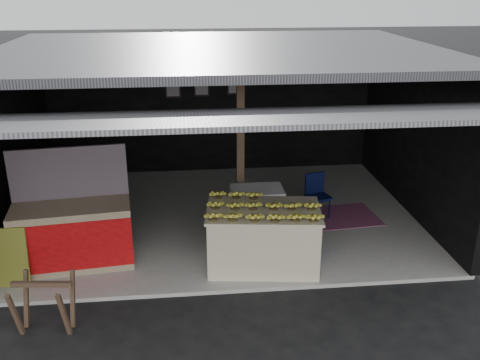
{
  "coord_description": "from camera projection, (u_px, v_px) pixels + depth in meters",
  "views": [
    {
      "loc": [
        -0.57,
        -6.29,
        4.09
      ],
      "look_at": [
        0.25,
        1.5,
        1.1
      ],
      "focal_mm": 40.0,
      "sensor_mm": 36.0,
      "label": 1
    }
  ],
  "objects": [
    {
      "name": "magenta_rug",
      "position": [
        335.0,
        217.0,
        9.56
      ],
      "size": [
        1.58,
        1.13,
        0.01
      ],
      "primitive_type": "cube",
      "rotation": [
        0.0,
        0.0,
        0.09
      ],
      "color": "#6F1847",
      "rests_on": "concrete_slab"
    },
    {
      "name": "white_crate",
      "position": [
        257.0,
        215.0,
        8.56
      ],
      "size": [
        0.82,
        0.56,
        0.91
      ],
      "rotation": [
        0.0,
        0.0,
        0.0
      ],
      "color": "white",
      "rests_on": "concrete_slab"
    },
    {
      "name": "shophouse",
      "position": [
        218.0,
        99.0,
        9.23
      ],
      "size": [
        7.4,
        7.29,
        3.02
      ],
      "color": "black",
      "rests_on": "ground"
    },
    {
      "name": "concrete_slab",
      "position": [
        220.0,
        216.0,
        9.68
      ],
      "size": [
        7.0,
        5.0,
        0.06
      ],
      "primitive_type": "cube",
      "color": "gray",
      "rests_on": "ground"
    },
    {
      "name": "neighbor_stall",
      "position": [
        73.0,
        232.0,
        7.84
      ],
      "size": [
        1.75,
        0.94,
        1.73
      ],
      "rotation": [
        0.0,
        0.0,
        0.11
      ],
      "color": "#998466",
      "rests_on": "concrete_slab"
    },
    {
      "name": "picture_frames",
      "position": [
        203.0,
        86.0,
        11.21
      ],
      "size": [
        1.62,
        0.04,
        0.46
      ],
      "color": "black",
      "rests_on": "shophouse"
    },
    {
      "name": "sawhorse",
      "position": [
        44.0,
        301.0,
        6.43
      ],
      "size": [
        0.73,
        0.68,
        0.7
      ],
      "rotation": [
        0.0,
        0.0,
        -0.1
      ],
      "color": "brown",
      "rests_on": "ground"
    },
    {
      "name": "banana_pile",
      "position": [
        264.0,
        204.0,
        7.63
      ],
      "size": [
        1.61,
        1.09,
        0.18
      ],
      "primitive_type": null,
      "rotation": [
        0.0,
        0.0,
        -0.12
      ],
      "color": "gold",
      "rests_on": "banana_table"
    },
    {
      "name": "plastic_chair",
      "position": [
        317.0,
        192.0,
        9.47
      ],
      "size": [
        0.46,
        0.46,
        0.79
      ],
      "rotation": [
        0.0,
        0.0,
        0.27
      ],
      "color": "#090F33",
      "rests_on": "concrete_slab"
    },
    {
      "name": "banana_table",
      "position": [
        263.0,
        237.0,
        7.82
      ],
      "size": [
        1.75,
        1.2,
        0.9
      ],
      "rotation": [
        0.0,
        0.0,
        -0.12
      ],
      "color": "beige",
      "rests_on": "concrete_slab"
    },
    {
      "name": "green_signboard",
      "position": [
        7.0,
        258.0,
        7.31
      ],
      "size": [
        0.57,
        0.14,
        0.85
      ],
      "primitive_type": "cube",
      "rotation": [
        -0.12,
        0.0,
        0.0
      ],
      "color": "black",
      "rests_on": "concrete_slab"
    },
    {
      "name": "water_barrel",
      "position": [
        309.0,
        240.0,
        8.24
      ],
      "size": [
        0.3,
        0.3,
        0.44
      ],
      "primitive_type": "cylinder",
      "color": "navy",
      "rests_on": "concrete_slab"
    },
    {
      "name": "ground",
      "position": [
        233.0,
        294.0,
        7.36
      ],
      "size": [
        80.0,
        80.0,
        0.0
      ],
      "primitive_type": "plane",
      "color": "black",
      "rests_on": "ground"
    }
  ]
}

